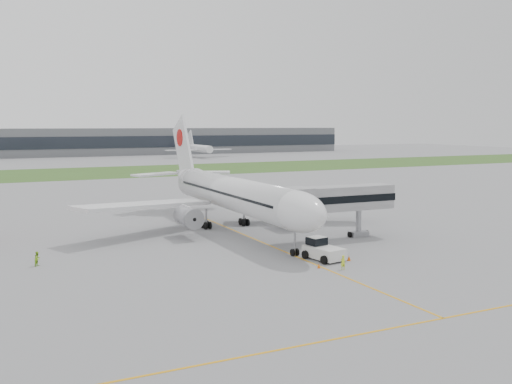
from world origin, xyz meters
name	(u,v)px	position (x,y,z in m)	size (l,w,h in m)	color
ground	(244,235)	(0.00, 0.00, 0.00)	(600.00, 600.00, 0.00)	#959598
apron_markings	(259,241)	(0.00, -5.00, 0.00)	(70.00, 70.00, 0.04)	orange
grass_strip	(96,173)	(0.00, 120.00, 0.01)	(600.00, 50.00, 0.02)	#395720
terminal_building	(56,142)	(0.00, 229.87, 7.00)	(320.00, 22.30, 14.00)	slate
airliner	(231,193)	(0.00, 4.87, 5.66)	(48.13, 53.95, 17.88)	silver
pushback_tug	(322,249)	(2.15, -17.77, 1.16)	(4.06, 5.36, 2.53)	silver
jet_bridge	(336,199)	(9.87, -8.89, 5.69)	(16.67, 4.75, 7.68)	#A4A4A7
safety_cone_left	(319,266)	(-0.50, -21.37, 0.27)	(0.39, 0.39, 0.53)	#E0570B
safety_cone_right	(349,258)	(4.57, -19.90, 0.30)	(0.44, 0.44, 0.60)	#E0570B
ground_crew_near	(343,262)	(1.54, -23.07, 0.82)	(0.60, 0.39, 1.64)	#D2EC27
ground_crew_far	(38,259)	(-28.74, -6.74, 0.84)	(0.82, 0.64, 1.69)	#88C621
distant_aircraft_right	(199,157)	(61.57, 189.21, 0.00)	(33.33, 29.41, 12.75)	silver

